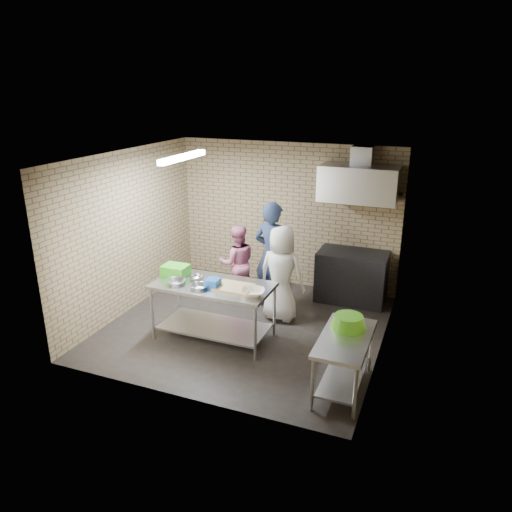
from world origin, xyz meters
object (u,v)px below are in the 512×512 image
(prep_table, at_px, (214,311))
(side_counter, at_px, (344,363))
(woman_pink, at_px, (237,263))
(blue_tub, at_px, (213,283))
(green_basin, at_px, (348,322))
(woman_white, at_px, (281,274))
(stove, at_px, (352,277))
(green_crate, at_px, (176,270))
(man_navy, at_px, (272,256))
(bottle_red, at_px, (364,186))

(prep_table, distance_m, side_counter, 2.20)
(prep_table, height_order, woman_pink, woman_pink)
(blue_tub, bearing_deg, green_basin, -7.30)
(green_basin, distance_m, woman_white, 1.92)
(stove, distance_m, green_crate, 3.15)
(stove, height_order, blue_tub, blue_tub)
(man_navy, distance_m, woman_white, 0.48)
(green_basin, bearing_deg, woman_pink, 142.33)
(green_basin, bearing_deg, prep_table, 170.20)
(bottle_red, bearing_deg, woman_pink, -154.38)
(stove, xyz_separation_m, woman_pink, (-1.91, -0.70, 0.24))
(bottle_red, bearing_deg, prep_table, -125.76)
(woman_white, bearing_deg, woman_pink, -19.05)
(green_crate, xyz_separation_m, blue_tub, (0.75, -0.22, -0.01))
(stove, bearing_deg, side_counter, -80.71)
(woman_white, bearing_deg, green_basin, 140.93)
(woman_white, bearing_deg, green_crate, 37.04)
(prep_table, height_order, bottle_red, bottle_red)
(green_crate, height_order, woman_pink, woman_pink)
(green_crate, bearing_deg, side_counter, -14.58)
(man_navy, height_order, woman_pink, man_navy)
(side_counter, relative_size, blue_tub, 6.12)
(side_counter, xyz_separation_m, woman_white, (-1.38, 1.60, 0.42))
(blue_tub, xyz_separation_m, woman_pink, (-0.29, 1.54, -0.26))
(green_basin, height_order, woman_pink, woman_pink)
(green_crate, bearing_deg, bottle_red, 43.11)
(blue_tub, xyz_separation_m, man_navy, (0.40, 1.45, -0.01))
(blue_tub, distance_m, man_navy, 1.50)
(prep_table, bearing_deg, stove, 52.13)
(prep_table, bearing_deg, woman_white, 53.52)
(blue_tub, bearing_deg, bottle_red, 56.14)
(side_counter, relative_size, woman_white, 0.76)
(side_counter, height_order, woman_white, woman_white)
(stove, bearing_deg, bottle_red, 78.23)
(prep_table, bearing_deg, woman_pink, 99.55)
(stove, relative_size, woman_pink, 0.87)
(blue_tub, bearing_deg, green_crate, 163.65)
(woman_white, bearing_deg, stove, -123.27)
(blue_tub, distance_m, bottle_red, 3.18)
(green_crate, distance_m, man_navy, 1.68)
(bottle_red, bearing_deg, stove, -101.77)
(prep_table, distance_m, man_navy, 1.50)
(woman_pink, bearing_deg, green_basin, 110.89)
(stove, xyz_separation_m, man_navy, (-1.22, -0.79, 0.49))
(prep_table, xyz_separation_m, green_crate, (-0.70, 0.12, 0.52))
(blue_tub, relative_size, bottle_red, 1.09)
(side_counter, distance_m, woman_white, 2.16)
(blue_tub, distance_m, woman_white, 1.30)
(green_crate, relative_size, woman_white, 0.25)
(blue_tub, bearing_deg, woman_white, 57.97)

